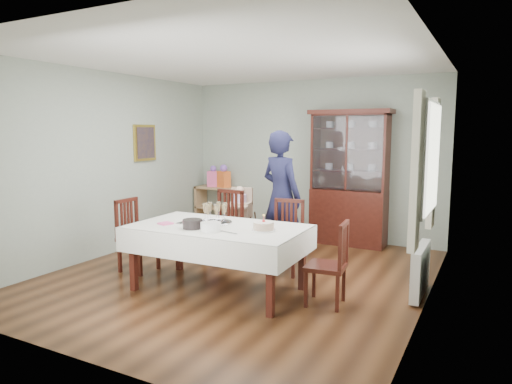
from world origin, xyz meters
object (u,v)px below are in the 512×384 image
Objects in this scene: chair_far_left at (223,241)px; high_chair at (240,226)px; china_cabinet at (349,176)px; woman at (281,196)px; gift_bag_pink at (213,177)px; sideboard at (219,208)px; birthday_cake at (264,226)px; gift_bag_orange at (224,177)px; chair_end_left at (138,250)px; chair_far_right at (285,251)px; dining_table at (218,258)px; chair_end_right at (327,280)px; champagne_tray at (215,217)px.

high_chair is (-0.10, 0.64, 0.09)m from chair_far_left.
china_cabinet reaches higher than high_chair.
woman is 0.93m from high_chair.
sideboard is at bearing 9.99° from gift_bag_pink.
gift_bag_orange is at bearing 128.77° from birthday_cake.
high_chair reaches higher than chair_end_left.
chair_far_right is 1.10m from birthday_cake.
woman reaches higher than chair_far_right.
high_chair is 3.83× the size of birthday_cake.
dining_table is 1.35m from chair_end_left.
china_cabinet reaches higher than sideboard.
woman is (0.66, 0.50, 0.62)m from chair_far_left.
dining_table is 2.01× the size of high_chair.
chair_far_left is 0.96m from chair_far_right.
chair_far_right is 0.88m from woman.
china_cabinet is 1.95m from high_chair.
birthday_cake is at bearing -84.74° from chair_end_right.
chair_end_left is at bearing -82.82° from gift_bag_orange.
sideboard is 2.12× the size of gift_bag_orange.
champagne_tray is (-1.37, -0.05, 0.56)m from chair_end_right.
gift_bag_orange is (0.12, -0.02, 0.59)m from sideboard.
chair_far_right is (0.41, 0.97, -0.10)m from dining_table.
chair_far_left reaches higher than chair_end_left.
gift_bag_pink reaches higher than birthday_cake.
china_cabinet is 2.16× the size of high_chair.
chair_end_right reaches higher than dining_table.
china_cabinet reaches higher than chair_far_left.
champagne_tray is (-0.22, -1.38, -0.09)m from woman.
chair_end_right is at bearing 11.21° from birthday_cake.
woman is at bearing 40.93° from chair_far_left.
sideboard is 3.73m from birthday_cake.
chair_far_left is 2.28m from gift_bag_orange.
chair_far_right is at bearing -38.85° from gift_bag_pink.
dining_table is 1.29m from chair_end_right.
chair_far_right is 0.51× the size of woman.
sideboard is at bearing 121.01° from high_chair.
gift_bag_pink is 0.23m from gift_bag_orange.
birthday_cake is (1.12, -0.96, 0.51)m from chair_far_left.
woman reaches higher than chair_far_left.
dining_table is 1.10× the size of woman.
high_chair is (-0.76, 0.14, -0.53)m from woman.
sideboard is at bearing 170.28° from gift_bag_orange.
chair_end_left is at bearing -129.33° from chair_far_left.
dining_table is 3.36m from gift_bag_orange.
gift_bag_pink is (-0.11, -0.02, 0.58)m from sideboard.
china_cabinet is at bearing 30.12° from high_chair.
chair_end_left is at bearing -127.35° from high_chair.
chair_end_left is 1.06× the size of chair_end_right.
chair_end_right is at bearing -42.25° from gift_bag_orange.
chair_end_left is at bearing 62.46° from woman.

